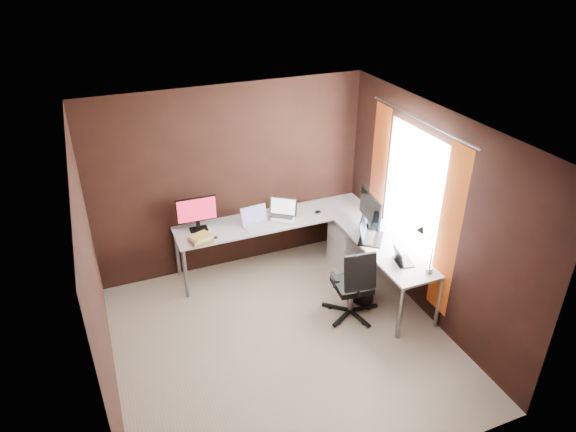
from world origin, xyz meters
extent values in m
cube|color=tan|center=(0.00, 0.00, 0.00)|extent=(3.60, 3.60, 0.00)
cube|color=white|center=(0.00, 0.00, 2.50)|extent=(3.60, 3.60, 0.00)
cube|color=black|center=(0.00, 1.80, 1.25)|extent=(3.60, 0.00, 2.50)
cube|color=black|center=(0.00, -1.80, 1.25)|extent=(3.60, 0.00, 2.50)
cube|color=black|center=(-1.80, 0.00, 1.25)|extent=(0.00, 3.60, 2.50)
cube|color=black|center=(1.80, 0.00, 1.25)|extent=(0.00, 3.60, 2.50)
cube|color=white|center=(1.79, 0.35, 1.45)|extent=(0.00, 1.00, 1.30)
cube|color=orange|center=(1.75, -0.38, 1.25)|extent=(0.01, 0.35, 2.00)
cube|color=orange|center=(1.75, 1.07, 1.25)|extent=(0.01, 0.35, 2.00)
cylinder|color=slate|center=(1.75, 0.35, 2.28)|extent=(0.02, 1.90, 0.02)
cube|color=white|center=(0.48, 1.50, 0.71)|extent=(2.65, 0.60, 0.03)
cube|color=white|center=(1.50, 0.38, 0.71)|extent=(0.60, 1.65, 0.03)
cylinder|color=slate|center=(-0.81, 1.24, 0.35)|extent=(0.05, 0.05, 0.70)
cylinder|color=slate|center=(-0.81, 1.76, 0.35)|extent=(0.05, 0.05, 0.70)
cylinder|color=slate|center=(1.24, -0.41, 0.35)|extent=(0.05, 0.05, 0.70)
cylinder|color=slate|center=(1.76, -0.41, 0.35)|extent=(0.05, 0.05, 0.70)
cylinder|color=slate|center=(1.76, 1.76, 0.35)|extent=(0.05, 0.05, 0.70)
cube|color=white|center=(1.43, 1.15, 0.30)|extent=(0.42, 0.50, 0.60)
cube|color=black|center=(-0.53, 1.59, 0.74)|extent=(0.23, 0.15, 0.01)
cube|color=black|center=(-0.53, 1.61, 0.80)|extent=(0.05, 0.03, 0.10)
cube|color=black|center=(-0.53, 1.61, 1.01)|extent=(0.52, 0.04, 0.33)
cube|color=red|center=(-0.53, 1.60, 1.01)|extent=(0.48, 0.02, 0.30)
cube|color=black|center=(1.52, 0.79, 0.74)|extent=(0.17, 0.24, 0.01)
cube|color=black|center=(1.50, 0.79, 0.80)|extent=(0.04, 0.06, 0.10)
cube|color=black|center=(1.50, 0.79, 1.04)|extent=(0.10, 0.60, 0.37)
cube|color=#1726A2|center=(1.51, 0.79, 1.04)|extent=(0.08, 0.57, 0.34)
cube|color=white|center=(0.20, 1.40, 0.74)|extent=(0.38, 0.29, 0.02)
cube|color=white|center=(0.19, 1.50, 0.86)|extent=(0.36, 0.10, 0.22)
cube|color=#5E5293|center=(0.19, 1.49, 0.86)|extent=(0.32, 0.09, 0.19)
cube|color=silver|center=(0.56, 1.47, 0.74)|extent=(0.46, 0.43, 0.02)
cube|color=silver|center=(0.62, 1.55, 0.86)|extent=(0.34, 0.28, 0.23)
cube|color=white|center=(0.62, 1.55, 0.86)|extent=(0.30, 0.24, 0.20)
cube|color=black|center=(1.39, 0.56, 0.74)|extent=(0.46, 0.48, 0.02)
cube|color=black|center=(1.31, 0.63, 0.87)|extent=(0.30, 0.36, 0.25)
cube|color=#19263E|center=(1.31, 0.62, 0.87)|extent=(0.26, 0.31, 0.21)
cube|color=black|center=(1.49, -0.02, 0.74)|extent=(0.23, 0.29, 0.02)
cube|color=black|center=(1.42, -0.01, 0.83)|extent=(0.10, 0.26, 0.16)
cube|color=#B95186|center=(1.42, -0.01, 0.83)|extent=(0.08, 0.23, 0.14)
cube|color=#9F7556|center=(-0.57, 1.30, 0.74)|extent=(0.30, 0.25, 0.03)
cube|color=gold|center=(-0.57, 1.30, 0.77)|extent=(0.28, 0.24, 0.02)
cube|color=white|center=(-0.57, 1.30, 0.79)|extent=(0.31, 0.27, 0.02)
cube|color=gold|center=(-0.57, 1.30, 0.81)|extent=(0.29, 0.26, 0.02)
ellipsoid|color=black|center=(-0.39, 1.30, 0.75)|extent=(0.09, 0.07, 0.03)
ellipsoid|color=black|center=(1.07, 1.42, 0.75)|extent=(0.11, 0.09, 0.04)
cylinder|color=slate|center=(1.64, -0.30, 0.76)|extent=(0.08, 0.08, 0.06)
cylinder|color=slate|center=(1.64, -0.30, 0.94)|extent=(0.02, 0.02, 0.30)
cylinder|color=slate|center=(1.59, -0.27, 1.14)|extent=(0.02, 0.16, 0.23)
cone|color=slate|center=(1.54, -0.20, 1.22)|extent=(0.09, 0.12, 0.12)
cylinder|color=slate|center=(0.95, 0.18, 0.22)|extent=(0.05, 0.05, 0.34)
cube|color=black|center=(0.95, 0.18, 0.42)|extent=(0.45, 0.45, 0.07)
cube|color=black|center=(0.93, -0.01, 0.73)|extent=(0.38, 0.15, 0.45)
cylinder|color=black|center=(1.21, 0.35, 0.16)|extent=(0.31, 0.31, 0.31)
camera|label=1|loc=(-1.60, -4.08, 4.05)|focal=32.00mm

